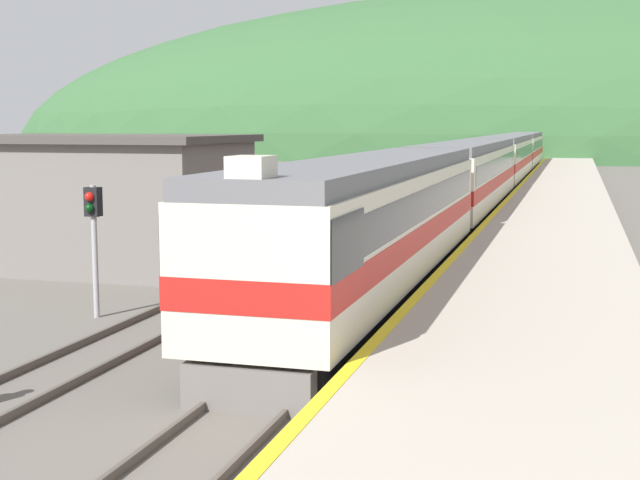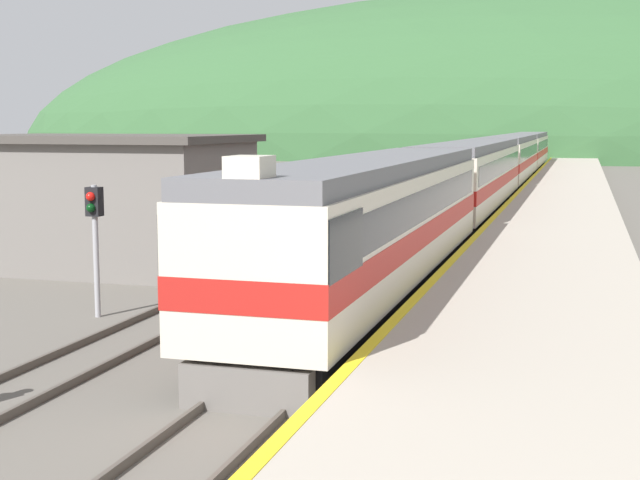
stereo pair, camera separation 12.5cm
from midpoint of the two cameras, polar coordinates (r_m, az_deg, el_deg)
track_main at (r=65.55m, az=11.87°, el=3.20°), size 1.52×180.00×0.16m
track_siding at (r=66.02m, az=8.18°, el=3.32°), size 1.52×180.00×0.16m
platform at (r=45.39m, az=15.19°, el=1.73°), size 5.26×140.00×0.88m
distant_hills at (r=147.57m, az=14.46°, el=5.37°), size 185.36×83.41×51.29m
station_shed at (r=30.57m, az=-13.59°, el=2.48°), size 9.24×6.49×4.38m
express_train_lead_car at (r=23.36m, az=3.55°, el=0.97°), size 2.96×19.31×4.23m
carriage_second at (r=44.94m, az=9.81°, el=3.97°), size 2.95×22.35×3.87m
carriage_third at (r=68.05m, az=12.10°, el=5.06°), size 2.95×22.35×3.87m
carriage_fourth at (r=91.21m, az=13.22°, el=5.59°), size 2.95×22.35×3.87m
signal_post_siding at (r=22.38m, az=-14.08°, el=1.11°), size 0.36×0.42×3.27m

